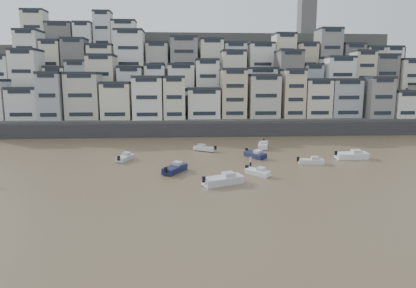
{
  "coord_description": "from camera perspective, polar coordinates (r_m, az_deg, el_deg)",
  "views": [
    {
      "loc": [
        5.79,
        -30.17,
        14.4
      ],
      "look_at": [
        9.8,
        30.0,
        4.0
      ],
      "focal_mm": 32.0,
      "sensor_mm": 36.0,
      "label": 1
    }
  ],
  "objects": [
    {
      "name": "boat_h",
      "position": [
        76.19,
        -0.51,
        -0.56
      ],
      "size": [
        5.3,
        4.33,
        1.43
      ],
      "primitive_type": null,
      "rotation": [
        0.0,
        0.0,
        2.55
      ],
      "color": "silver",
      "rests_on": "ground"
    },
    {
      "name": "hillside",
      "position": [
        135.31,
        -0.02,
        9.2
      ],
      "size": [
        141.04,
        66.0,
        50.0
      ],
      "color": "#4C4C47",
      "rests_on": "ground"
    },
    {
      "name": "harbor_wall",
      "position": [
        96.1,
        -1.27,
        2.22
      ],
      "size": [
        140.0,
        3.0,
        3.5
      ],
      "primitive_type": "cube",
      "color": "#38383A",
      "rests_on": "ground"
    },
    {
      "name": "person_pink",
      "position": [
        62.82,
        6.57,
        -2.72
      ],
      "size": [
        0.44,
        0.44,
        1.74
      ],
      "primitive_type": null,
      "color": "#C58B9A",
      "rests_on": "ground"
    },
    {
      "name": "ground",
      "position": [
        33.93,
        -13.78,
        -15.63
      ],
      "size": [
        400.0,
        400.0,
        0.0
      ],
      "primitive_type": "plane",
      "color": "brown",
      "rests_on": "ground"
    },
    {
      "name": "boat_a",
      "position": [
        51.88,
        2.34,
        -5.32
      ],
      "size": [
        6.78,
        4.61,
        1.77
      ],
      "primitive_type": null,
      "rotation": [
        0.0,
        0.0,
        0.43
      ],
      "color": "silver",
      "rests_on": "ground"
    },
    {
      "name": "boat_f",
      "position": [
        68.91,
        -12.66,
        -1.93
      ],
      "size": [
        3.1,
        5.31,
        1.38
      ],
      "primitive_type": null,
      "rotation": [
        0.0,
        0.0,
        1.26
      ],
      "color": "silver",
      "rests_on": "ground"
    },
    {
      "name": "boat_e",
      "position": [
        70.11,
        7.25,
        -1.52
      ],
      "size": [
        4.2,
        5.72,
        1.51
      ],
      "primitive_type": null,
      "rotation": [
        0.0,
        0.0,
        -1.08
      ],
      "color": "#13183B",
      "rests_on": "ground"
    },
    {
      "name": "boat_d",
      "position": [
        66.94,
        15.58,
        -2.43
      ],
      "size": [
        4.93,
        2.1,
        1.3
      ],
      "primitive_type": null,
      "rotation": [
        0.0,
        0.0,
        -0.11
      ],
      "color": "silver",
      "rests_on": "ground"
    },
    {
      "name": "boat_b",
      "position": [
        57.39,
        7.66,
        -4.19
      ],
      "size": [
        4.11,
        4.5,
        1.26
      ],
      "primitive_type": null,
      "rotation": [
        0.0,
        0.0,
        -0.87
      ],
      "color": "white",
      "rests_on": "ground"
    },
    {
      "name": "boat_c",
      "position": [
        58.91,
        -5.12,
        -3.59
      ],
      "size": [
        4.52,
        6.2,
        1.63
      ],
      "primitive_type": null,
      "rotation": [
        0.0,
        0.0,
        1.09
      ],
      "color": "#141C41",
      "rests_on": "ground"
    },
    {
      "name": "boat_g",
      "position": [
        73.52,
        21.23,
        -1.48
      ],
      "size": [
        6.65,
        2.5,
        1.78
      ],
      "primitive_type": null,
      "rotation": [
        0.0,
        0.0,
        0.06
      ],
      "color": "white",
      "rests_on": "ground"
    },
    {
      "name": "boat_i",
      "position": [
        80.17,
        8.5,
        -0.02
      ],
      "size": [
        3.71,
        6.87,
        1.78
      ],
      "primitive_type": null,
      "rotation": [
        0.0,
        0.0,
        -1.82
      ],
      "color": "silver",
      "rests_on": "ground"
    }
  ]
}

